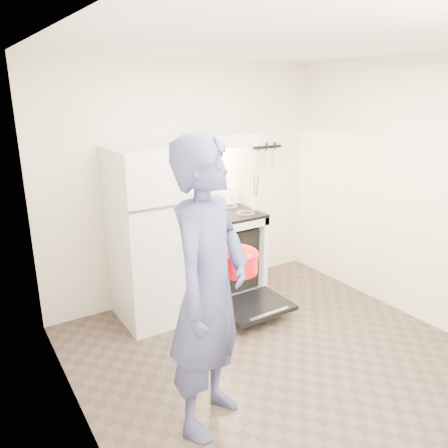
{
  "coord_description": "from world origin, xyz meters",
  "views": [
    {
      "loc": [
        -2.13,
        -2.27,
        2.21
      ],
      "look_at": [
        -0.05,
        1.0,
        1.0
      ],
      "focal_mm": 35.0,
      "sensor_mm": 36.0,
      "label": 1
    }
  ],
  "objects_px": {
    "refrigerator": "(152,236)",
    "person": "(209,291)",
    "dutch_oven": "(236,262)",
    "stove_body": "(222,256)",
    "tea_kettle": "(197,202)"
  },
  "relations": [
    {
      "from": "refrigerator",
      "to": "person",
      "type": "height_order",
      "value": "person"
    },
    {
      "from": "person",
      "to": "dutch_oven",
      "type": "xyz_separation_m",
      "value": [
        0.36,
        0.22,
        0.04
      ]
    },
    {
      "from": "refrigerator",
      "to": "dutch_oven",
      "type": "relative_size",
      "value": 4.5
    },
    {
      "from": "dutch_oven",
      "to": "person",
      "type": "bearing_deg",
      "value": -148.8
    },
    {
      "from": "stove_body",
      "to": "dutch_oven",
      "type": "bearing_deg",
      "value": -118.49
    },
    {
      "from": "refrigerator",
      "to": "person",
      "type": "distance_m",
      "value": 1.57
    },
    {
      "from": "stove_body",
      "to": "person",
      "type": "relative_size",
      "value": 0.47
    },
    {
      "from": "person",
      "to": "dutch_oven",
      "type": "distance_m",
      "value": 0.42
    },
    {
      "from": "stove_body",
      "to": "dutch_oven",
      "type": "relative_size",
      "value": 2.43
    },
    {
      "from": "refrigerator",
      "to": "tea_kettle",
      "type": "height_order",
      "value": "refrigerator"
    },
    {
      "from": "tea_kettle",
      "to": "person",
      "type": "bearing_deg",
      "value": -116.8
    },
    {
      "from": "refrigerator",
      "to": "stove_body",
      "type": "distance_m",
      "value": 0.9
    },
    {
      "from": "refrigerator",
      "to": "stove_body",
      "type": "height_order",
      "value": "refrigerator"
    },
    {
      "from": "dutch_oven",
      "to": "refrigerator",
      "type": "bearing_deg",
      "value": 93.3
    },
    {
      "from": "stove_body",
      "to": "tea_kettle",
      "type": "relative_size",
      "value": 3.42
    }
  ]
}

